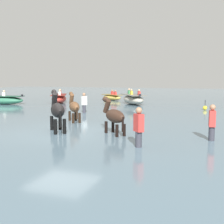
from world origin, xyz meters
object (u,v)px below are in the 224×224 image
(horse_lead_dark_bay, at_px, (114,117))
(person_wading_mid, at_px, (84,105))
(boat_mid_channel, at_px, (133,99))
(boat_distant_west, at_px, (112,97))
(person_wading_close, at_px, (212,127))
(boat_mid_outer, at_px, (4,100))
(horse_flank_black, at_px, (57,111))
(channel_buoy, at_px, (205,108))
(boat_near_port, at_px, (59,99))
(person_onlooker_left, at_px, (139,132))
(horse_trailing_bay, at_px, (74,108))

(horse_lead_dark_bay, height_order, person_wading_mid, horse_lead_dark_bay)
(boat_mid_channel, bearing_deg, horse_lead_dark_bay, -76.61)
(boat_mid_channel, distance_m, boat_distant_west, 4.91)
(horse_lead_dark_bay, xyz_separation_m, person_wading_mid, (-4.09, 5.72, -0.18))
(person_wading_close, bearing_deg, boat_mid_outer, 152.02)
(horse_flank_black, relative_size, person_wading_mid, 1.25)
(person_wading_mid, distance_m, channel_buoy, 8.15)
(horse_flank_black, bearing_deg, person_wading_close, 3.73)
(horse_lead_dark_bay, relative_size, channel_buoy, 2.69)
(boat_near_port, bearing_deg, person_onlooker_left, -50.74)
(horse_lead_dark_bay, xyz_separation_m, channel_buoy, (2.78, 10.09, -0.50))
(boat_mid_outer, bearing_deg, boat_near_port, 39.24)
(horse_lead_dark_bay, bearing_deg, boat_mid_outer, 145.69)
(boat_near_port, height_order, boat_distant_west, boat_near_port)
(boat_near_port, relative_size, boat_distant_west, 1.37)
(horse_flank_black, bearing_deg, person_wading_mid, 106.67)
(person_wading_mid, bearing_deg, person_onlooker_left, -53.26)
(horse_lead_dark_bay, xyz_separation_m, horse_trailing_bay, (-2.95, 2.32, 0.03))
(boat_distant_west, xyz_separation_m, channel_buoy, (9.10, -6.29, -0.13))
(person_onlooker_left, distance_m, person_wading_close, 2.72)
(boat_mid_channel, height_order, person_onlooker_left, boat_mid_channel)
(horse_lead_dark_bay, distance_m, person_wading_mid, 7.03)
(horse_trailing_bay, relative_size, person_wading_close, 1.12)
(horse_lead_dark_bay, distance_m, boat_distant_west, 17.56)
(boat_near_port, height_order, channel_buoy, boat_near_port)
(person_onlooker_left, bearing_deg, boat_mid_outer, 143.85)
(boat_mid_outer, distance_m, person_wading_mid, 9.42)
(horse_trailing_bay, xyz_separation_m, person_wading_close, (6.42, -2.21, -0.21))
(boat_distant_west, bearing_deg, person_wading_mid, -78.17)
(boat_mid_outer, xyz_separation_m, channel_buoy, (15.75, 1.24, -0.19))
(person_wading_close, height_order, channel_buoy, person_wading_close)
(boat_near_port, height_order, person_wading_mid, person_wading_mid)
(horse_flank_black, distance_m, person_wading_mid, 6.25)
(boat_distant_west, distance_m, person_wading_mid, 10.90)
(boat_mid_channel, relative_size, person_onlooker_left, 2.35)
(person_wading_mid, bearing_deg, boat_near_port, 132.15)
(person_onlooker_left, bearing_deg, boat_mid_channel, 107.18)
(horse_lead_dark_bay, relative_size, boat_mid_channel, 0.46)
(horse_trailing_bay, bearing_deg, horse_flank_black, -75.87)
(boat_distant_west, relative_size, person_onlooker_left, 1.66)
(horse_flank_black, bearing_deg, person_onlooker_left, -20.59)
(horse_trailing_bay, height_order, boat_mid_channel, horse_trailing_bay)
(channel_buoy, bearing_deg, horse_trailing_bay, -126.38)
(horse_flank_black, xyz_separation_m, person_onlooker_left, (3.71, -1.40, -0.34))
(horse_lead_dark_bay, xyz_separation_m, boat_distant_west, (-6.32, 16.38, -0.37))
(boat_distant_west, height_order, boat_mid_outer, boat_mid_outer)
(boat_mid_outer, height_order, person_wading_close, person_wading_close)
(person_onlooker_left, relative_size, person_wading_mid, 1.00)
(horse_trailing_bay, distance_m, boat_mid_channel, 10.42)
(horse_lead_dark_bay, distance_m, horse_trailing_bay, 3.75)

